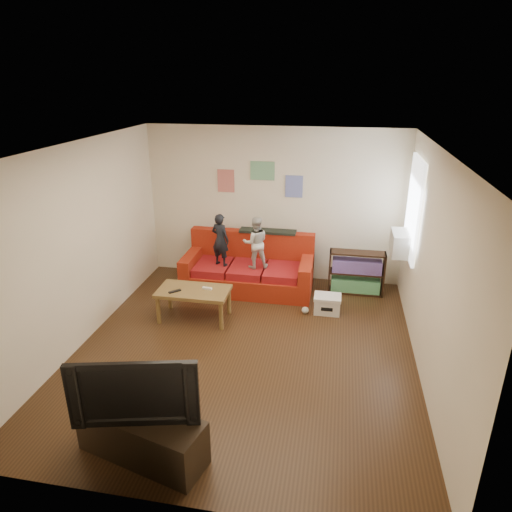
% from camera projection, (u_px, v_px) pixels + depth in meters
% --- Properties ---
extents(room_shell, '(4.52, 5.02, 2.72)m').
position_uv_depth(room_shell, '(244.00, 257.00, 5.73)').
color(room_shell, '#402815').
rests_on(room_shell, ground).
extents(sofa, '(2.20, 1.01, 0.97)m').
position_uv_depth(sofa, '(249.00, 270.00, 7.93)').
color(sofa, '#9F2410').
rests_on(sofa, ground).
extents(child_a, '(0.38, 0.32, 0.90)m').
position_uv_depth(child_a, '(220.00, 240.00, 7.63)').
color(child_a, black).
rests_on(child_a, sofa).
extents(child_b, '(0.51, 0.45, 0.88)m').
position_uv_depth(child_b, '(256.00, 243.00, 7.53)').
color(child_b, beige).
rests_on(child_b, sofa).
extents(coffee_table, '(1.07, 0.59, 0.48)m').
position_uv_depth(coffee_table, '(194.00, 294.00, 6.86)').
color(coffee_table, olive).
rests_on(coffee_table, ground).
extents(remote, '(0.17, 0.16, 0.02)m').
position_uv_depth(remote, '(175.00, 291.00, 6.76)').
color(remote, black).
rests_on(remote, coffee_table).
extents(game_controller, '(0.15, 0.06, 0.03)m').
position_uv_depth(game_controller, '(207.00, 288.00, 6.84)').
color(game_controller, white).
rests_on(game_controller, coffee_table).
extents(bookshelf, '(0.92, 0.28, 0.74)m').
position_uv_depth(bookshelf, '(356.00, 275.00, 7.73)').
color(bookshelf, black).
rests_on(bookshelf, ground).
extents(window, '(0.04, 1.08, 1.48)m').
position_uv_depth(window, '(414.00, 208.00, 6.75)').
color(window, white).
rests_on(window, room_shell).
extents(ac_unit, '(0.28, 0.55, 0.35)m').
position_uv_depth(ac_unit, '(401.00, 243.00, 6.98)').
color(ac_unit, '#B7B2A3').
rests_on(ac_unit, window).
extents(artwork_left, '(0.30, 0.01, 0.40)m').
position_uv_depth(artwork_left, '(226.00, 181.00, 8.00)').
color(artwork_left, '#D87266').
rests_on(artwork_left, room_shell).
extents(artwork_center, '(0.42, 0.01, 0.32)m').
position_uv_depth(artwork_center, '(262.00, 171.00, 7.81)').
color(artwork_center, '#72B27F').
rests_on(artwork_center, room_shell).
extents(artwork_right, '(0.30, 0.01, 0.38)m').
position_uv_depth(artwork_right, '(294.00, 187.00, 7.81)').
color(artwork_right, '#727FCC').
rests_on(artwork_right, room_shell).
extents(file_box, '(0.42, 0.32, 0.29)m').
position_uv_depth(file_box, '(327.00, 304.00, 7.13)').
color(file_box, white).
rests_on(file_box, ground).
extents(tv_stand, '(1.35, 0.74, 0.48)m').
position_uv_depth(tv_stand, '(142.00, 436.00, 4.40)').
color(tv_stand, black).
rests_on(tv_stand, ground).
extents(television, '(1.18, 0.42, 0.68)m').
position_uv_depth(television, '(136.00, 387.00, 4.18)').
color(television, black).
rests_on(television, tv_stand).
extents(tissue, '(0.12, 0.12, 0.11)m').
position_uv_depth(tissue, '(305.00, 310.00, 7.13)').
color(tissue, beige).
rests_on(tissue, ground).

